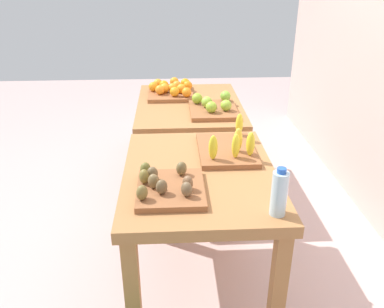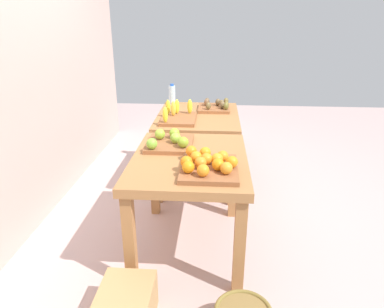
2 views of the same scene
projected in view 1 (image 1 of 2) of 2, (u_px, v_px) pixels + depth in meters
name	position (u px, v px, depth m)	size (l,w,h in m)	color
ground_plane	(193.00, 223.00, 2.94)	(8.00, 8.00, 0.00)	#C1A5A2
display_table_left	(189.00, 116.00, 3.17)	(1.04, 0.80, 0.73)	#A67040
display_table_right	(199.00, 188.00, 2.16)	(1.04, 0.80, 0.73)	#A67040
orange_bin	(172.00, 90.00, 3.30)	(0.44, 0.37, 0.11)	#955A34
apple_bin	(213.00, 107.00, 2.93)	(0.41, 0.34, 0.11)	#955A34
banana_crate	(229.00, 147.00, 2.29)	(0.44, 0.32, 0.17)	#955A34
kiwi_bin	(168.00, 186.00, 1.91)	(0.36, 0.32, 0.10)	#955A34
water_bottle	(279.00, 193.00, 1.71)	(0.07, 0.07, 0.23)	silver
wicker_basket	(151.00, 137.00, 4.11)	(0.32, 0.32, 0.19)	olive
cardboard_produce_box	(215.00, 135.00, 4.12)	(0.40, 0.30, 0.25)	tan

